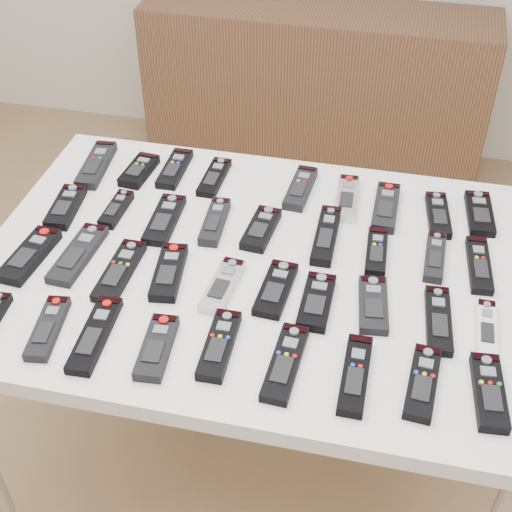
% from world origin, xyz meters
% --- Properties ---
extents(ground, '(4.00, 4.00, 0.00)m').
position_xyz_m(ground, '(0.00, 0.00, 0.00)').
color(ground, '#855E43').
rests_on(ground, ground).
extents(table, '(1.25, 0.88, 0.78)m').
position_xyz_m(table, '(0.12, 0.12, 0.72)').
color(table, white).
rests_on(table, ground).
extents(sideboard, '(1.47, 0.40, 0.73)m').
position_xyz_m(sideboard, '(0.02, 1.78, 0.37)').
color(sideboard, '#452A1B').
rests_on(sideboard, ground).
extents(remote_0, '(0.08, 0.21, 0.02)m').
position_xyz_m(remote_0, '(-0.38, 0.41, 0.79)').
color(remote_0, black).
rests_on(remote_0, table).
extents(remote_1, '(0.07, 0.15, 0.02)m').
position_xyz_m(remote_1, '(-0.25, 0.41, 0.79)').
color(remote_1, black).
rests_on(remote_1, table).
extents(remote_2, '(0.05, 0.17, 0.02)m').
position_xyz_m(remote_2, '(-0.17, 0.44, 0.79)').
color(remote_2, black).
rests_on(remote_2, table).
extents(remote_3, '(0.05, 0.17, 0.02)m').
position_xyz_m(remote_3, '(-0.06, 0.42, 0.79)').
color(remote_3, black).
rests_on(remote_3, table).
extents(remote_4, '(0.06, 0.18, 0.02)m').
position_xyz_m(remote_4, '(0.17, 0.42, 0.79)').
color(remote_4, black).
rests_on(remote_4, table).
extents(remote_5, '(0.06, 0.18, 0.02)m').
position_xyz_m(remote_5, '(0.29, 0.40, 0.79)').
color(remote_5, '#B7B7BC').
rests_on(remote_5, table).
extents(remote_6, '(0.06, 0.19, 0.02)m').
position_xyz_m(remote_6, '(0.39, 0.38, 0.79)').
color(remote_6, black).
rests_on(remote_6, table).
extents(remote_7, '(0.07, 0.17, 0.02)m').
position_xyz_m(remote_7, '(0.52, 0.38, 0.79)').
color(remote_7, black).
rests_on(remote_7, table).
extents(remote_8, '(0.07, 0.17, 0.02)m').
position_xyz_m(remote_8, '(0.62, 0.41, 0.79)').
color(remote_8, black).
rests_on(remote_8, table).
extents(remote_9, '(0.07, 0.17, 0.02)m').
position_xyz_m(remote_9, '(-0.38, 0.21, 0.79)').
color(remote_9, black).
rests_on(remote_9, table).
extents(remote_10, '(0.04, 0.14, 0.02)m').
position_xyz_m(remote_10, '(-0.25, 0.23, 0.79)').
color(remote_10, black).
rests_on(remote_10, table).
extents(remote_11, '(0.07, 0.19, 0.02)m').
position_xyz_m(remote_11, '(-0.12, 0.22, 0.79)').
color(remote_11, black).
rests_on(remote_11, table).
extents(remote_12, '(0.05, 0.17, 0.02)m').
position_xyz_m(remote_12, '(-0.00, 0.24, 0.79)').
color(remote_12, black).
rests_on(remote_12, table).
extents(remote_13, '(0.07, 0.16, 0.02)m').
position_xyz_m(remote_13, '(0.11, 0.23, 0.79)').
color(remote_13, black).
rests_on(remote_13, table).
extents(remote_14, '(0.05, 0.21, 0.02)m').
position_xyz_m(remote_14, '(0.26, 0.24, 0.79)').
color(remote_14, black).
rests_on(remote_14, table).
extents(remote_15, '(0.05, 0.16, 0.02)m').
position_xyz_m(remote_15, '(0.38, 0.21, 0.79)').
color(remote_15, black).
rests_on(remote_15, table).
extents(remote_16, '(0.05, 0.16, 0.02)m').
position_xyz_m(remote_16, '(0.51, 0.22, 0.79)').
color(remote_16, black).
rests_on(remote_16, table).
extents(remote_17, '(0.06, 0.19, 0.02)m').
position_xyz_m(remote_17, '(0.61, 0.22, 0.79)').
color(remote_17, black).
rests_on(remote_17, table).
extents(remote_18, '(0.08, 0.19, 0.02)m').
position_xyz_m(remote_18, '(-0.38, 0.02, 0.79)').
color(remote_18, black).
rests_on(remote_18, table).
extents(remote_19, '(0.07, 0.21, 0.02)m').
position_xyz_m(remote_19, '(-0.27, 0.05, 0.79)').
color(remote_19, black).
rests_on(remote_19, table).
extents(remote_20, '(0.06, 0.20, 0.02)m').
position_xyz_m(remote_20, '(-0.16, 0.02, 0.79)').
color(remote_20, black).
rests_on(remote_20, table).
extents(remote_21, '(0.08, 0.18, 0.02)m').
position_xyz_m(remote_21, '(-0.05, 0.04, 0.79)').
color(remote_21, black).
rests_on(remote_21, table).
extents(remote_22, '(0.07, 0.17, 0.02)m').
position_xyz_m(remote_22, '(0.07, 0.02, 0.79)').
color(remote_22, '#B7B7BC').
rests_on(remote_22, table).
extents(remote_23, '(0.07, 0.17, 0.02)m').
position_xyz_m(remote_23, '(0.19, 0.04, 0.79)').
color(remote_23, black).
rests_on(remote_23, table).
extents(remote_24, '(0.06, 0.16, 0.02)m').
position_xyz_m(remote_24, '(0.28, 0.02, 0.79)').
color(remote_24, black).
rests_on(remote_24, table).
extents(remote_25, '(0.08, 0.17, 0.02)m').
position_xyz_m(remote_25, '(0.39, 0.04, 0.79)').
color(remote_25, black).
rests_on(remote_25, table).
extents(remote_26, '(0.06, 0.19, 0.02)m').
position_xyz_m(remote_26, '(0.53, 0.02, 0.79)').
color(remote_26, black).
rests_on(remote_26, table).
extents(remote_27, '(0.04, 0.16, 0.02)m').
position_xyz_m(remote_27, '(0.62, 0.01, 0.79)').
color(remote_27, silver).
rests_on(remote_27, table).
extents(remote_29, '(0.07, 0.17, 0.02)m').
position_xyz_m(remote_29, '(-0.24, -0.18, 0.79)').
color(remote_29, black).
rests_on(remote_29, table).
extents(remote_30, '(0.06, 0.21, 0.02)m').
position_xyz_m(remote_30, '(-0.14, -0.17, 0.79)').
color(remote_30, black).
rests_on(remote_30, table).
extents(remote_31, '(0.07, 0.17, 0.02)m').
position_xyz_m(remote_31, '(-0.01, -0.18, 0.79)').
color(remote_31, black).
rests_on(remote_31, table).
extents(remote_32, '(0.06, 0.18, 0.02)m').
position_xyz_m(remote_32, '(0.11, -0.15, 0.79)').
color(remote_32, black).
rests_on(remote_32, table).
extents(remote_33, '(0.06, 0.20, 0.02)m').
position_xyz_m(remote_33, '(0.24, -0.16, 0.79)').
color(remote_33, black).
rests_on(remote_33, table).
extents(remote_34, '(0.05, 0.19, 0.02)m').
position_xyz_m(remote_34, '(0.38, -0.16, 0.79)').
color(remote_34, black).
rests_on(remote_34, table).
extents(remote_35, '(0.07, 0.18, 0.02)m').
position_xyz_m(remote_35, '(0.50, -0.15, 0.79)').
color(remote_35, black).
rests_on(remote_35, table).
extents(remote_36, '(0.07, 0.18, 0.02)m').
position_xyz_m(remote_36, '(0.62, -0.15, 0.79)').
color(remote_36, black).
rests_on(remote_36, table).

